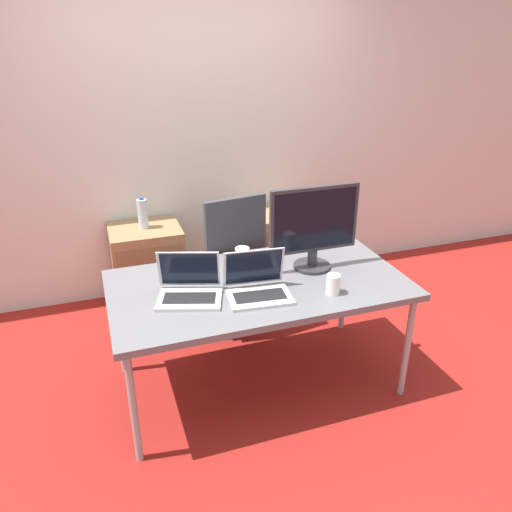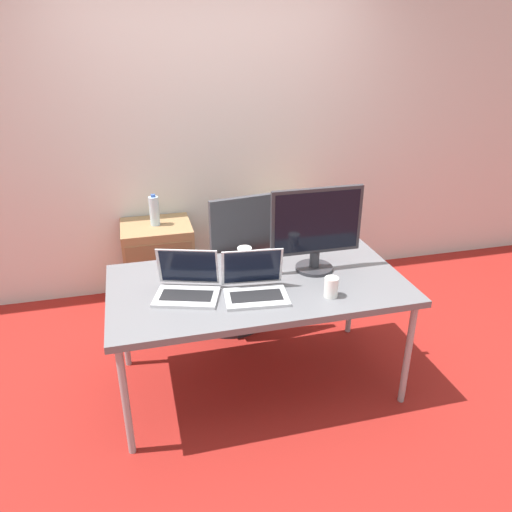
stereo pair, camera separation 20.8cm
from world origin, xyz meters
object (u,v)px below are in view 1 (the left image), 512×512
object	(u,v)px
cabinet_right	(273,249)
coffee_cup_brown	(242,257)
office_chair	(226,278)
laptop_right	(258,287)
water_bottle	(143,214)
cabinet_left	(148,267)
coffee_cup_white	(333,284)
laptop_left	(189,289)
monitor	(314,227)

from	to	relation	value
cabinet_right	coffee_cup_brown	world-z (taller)	coffee_cup_brown
office_chair	laptop_right	size ratio (longest dim) A/B	2.92
water_bottle	cabinet_left	bearing A→B (deg)	-90.00
water_bottle	coffee_cup_white	world-z (taller)	water_bottle
cabinet_left	coffee_cup_white	bearing A→B (deg)	-59.92
water_bottle	laptop_left	bearing A→B (deg)	-85.91
cabinet_right	laptop_right	xyz separation A→B (m)	(-0.62, -1.38, 0.44)
laptop_left	office_chair	bearing A→B (deg)	61.31
coffee_cup_brown	cabinet_left	bearing A→B (deg)	116.12
cabinet_left	coffee_cup_white	xyz separation A→B (m)	(0.87, -1.50, 0.45)
coffee_cup_white	laptop_right	bearing A→B (deg)	163.34
cabinet_right	coffee_cup_white	world-z (taller)	coffee_cup_white
laptop_left	monitor	distance (m)	0.84
water_bottle	office_chair	bearing A→B (deg)	-45.34
cabinet_right	coffee_cup_white	bearing A→B (deg)	-97.94
cabinet_right	office_chair	bearing A→B (deg)	-137.92
cabinet_right	monitor	world-z (taller)	monitor
cabinet_right	laptop_left	xyz separation A→B (m)	(-0.98, -1.27, 0.44)
water_bottle	laptop_left	size ratio (longest dim) A/B	0.61
cabinet_left	laptop_left	size ratio (longest dim) A/B	1.67
cabinet_left	cabinet_right	bearing A→B (deg)	0.00
monitor	cabinet_right	bearing A→B (deg)	81.14
water_bottle	monitor	xyz separation A→B (m)	(0.90, -1.16, 0.21)
water_bottle	coffee_cup_brown	distance (m)	1.11
laptop_left	cabinet_right	bearing A→B (deg)	52.32
cabinet_right	monitor	size ratio (longest dim) A/B	1.20
water_bottle	laptop_left	world-z (taller)	laptop_left
cabinet_left	coffee_cup_brown	world-z (taller)	coffee_cup_brown
water_bottle	laptop_right	size ratio (longest dim) A/B	0.67
cabinet_right	coffee_cup_white	size ratio (longest dim) A/B	5.89
office_chair	monitor	xyz separation A→B (m)	(0.39, -0.64, 0.59)
water_bottle	coffee_cup_white	distance (m)	1.73
cabinet_right	coffee_cup_brown	xyz separation A→B (m)	(-0.59, -1.00, 0.46)
office_chair	cabinet_left	xyz separation A→B (m)	(-0.51, 0.51, -0.07)
laptop_right	monitor	bearing A→B (deg)	26.77
water_bottle	monitor	world-z (taller)	monitor
laptop_right	water_bottle	bearing A→B (deg)	108.43
laptop_left	water_bottle	bearing A→B (deg)	94.09
monitor	coffee_cup_brown	xyz separation A→B (m)	(-0.41, 0.16, -0.21)
cabinet_left	water_bottle	bearing A→B (deg)	90.00
monitor	cabinet_left	bearing A→B (deg)	127.81
water_bottle	coffee_cup_white	bearing A→B (deg)	-59.96
laptop_right	office_chair	bearing A→B (deg)	86.72
cabinet_right	laptop_right	distance (m)	1.57
laptop_left	laptop_right	distance (m)	0.38
office_chair	coffee_cup_white	size ratio (longest dim) A/B	9.39
cabinet_left	coffee_cup_white	world-z (taller)	coffee_cup_white
monitor	coffee_cup_white	world-z (taller)	monitor
laptop_left	coffee_cup_white	distance (m)	0.81
cabinet_right	coffee_cup_white	xyz separation A→B (m)	(-0.21, -1.50, 0.45)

